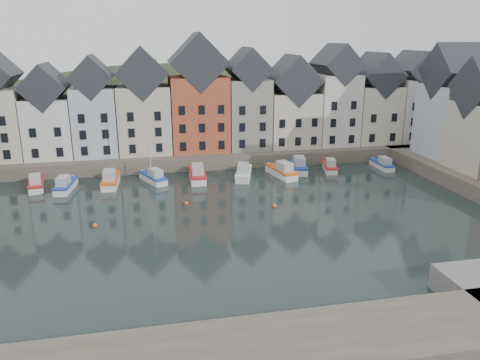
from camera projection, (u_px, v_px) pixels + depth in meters
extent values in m
plane|color=black|center=(232.00, 227.00, 48.69)|extent=(260.00, 260.00, 0.00)
cube|color=#4B443A|center=(198.00, 152.00, 76.49)|extent=(90.00, 16.00, 2.00)
ellipsoid|color=black|center=(187.00, 207.00, 106.39)|extent=(153.60, 70.40, 64.00)
sphere|color=black|center=(113.00, 92.00, 91.15)|extent=(5.77, 5.77, 5.77)
sphere|color=black|center=(288.00, 86.00, 108.03)|extent=(5.27, 5.27, 5.27)
sphere|color=black|center=(327.00, 90.00, 103.31)|extent=(5.07, 5.07, 5.07)
sphere|color=black|center=(249.00, 91.00, 100.86)|extent=(5.01, 5.01, 5.01)
sphere|color=black|center=(303.00, 87.00, 108.25)|extent=(5.21, 5.21, 5.21)
sphere|color=black|center=(190.00, 89.00, 101.57)|extent=(5.45, 5.45, 5.45)
sphere|color=black|center=(364.00, 95.00, 99.16)|extent=(4.49, 4.49, 4.49)
cube|color=silver|center=(50.00, 127.00, 68.83)|extent=(6.56, 8.00, 8.61)
cube|color=black|center=(46.00, 86.00, 67.09)|extent=(6.56, 8.16, 6.56)
cube|color=#B0BBC3|center=(96.00, 121.00, 69.89)|extent=(6.20, 8.00, 10.02)
cube|color=black|center=(92.00, 76.00, 67.97)|extent=(6.20, 8.16, 6.20)
cube|color=#BAAF9D|center=(144.00, 119.00, 71.25)|extent=(7.70, 8.00, 10.08)
cube|color=black|center=(141.00, 73.00, 69.22)|extent=(7.70, 8.16, 7.70)
cube|color=#A7492F|center=(199.00, 113.00, 72.69)|extent=(8.69, 8.00, 11.28)
cube|color=black|center=(197.00, 62.00, 70.42)|extent=(8.69, 8.16, 8.69)
cube|color=gray|center=(247.00, 113.00, 74.26)|extent=(6.43, 8.00, 10.78)
cube|color=black|center=(247.00, 68.00, 72.22)|extent=(6.43, 8.16, 6.43)
cube|color=beige|center=(291.00, 119.00, 76.00)|extent=(7.88, 8.00, 8.56)
cube|color=black|center=(292.00, 80.00, 74.18)|extent=(7.88, 8.16, 7.88)
cube|color=silver|center=(334.00, 109.00, 77.03)|extent=(6.50, 8.00, 11.27)
cube|color=black|center=(336.00, 64.00, 74.91)|extent=(6.50, 8.16, 6.50)
cube|color=beige|center=(372.00, 114.00, 78.67)|extent=(7.23, 8.00, 9.32)
cube|color=black|center=(376.00, 75.00, 76.79)|extent=(7.23, 8.16, 7.23)
cube|color=silver|center=(410.00, 110.00, 79.85)|extent=(6.18, 8.00, 10.32)
cube|color=black|center=(414.00, 69.00, 77.90)|extent=(6.18, 8.16, 6.18)
cube|color=#B0BBC3|center=(451.00, 121.00, 68.80)|extent=(7.47, 8.00, 10.38)
cube|color=black|center=(458.00, 71.00, 66.70)|extent=(7.62, 8.00, 8.00)
sphere|color=#DE591A|center=(186.00, 203.00, 55.36)|extent=(0.50, 0.50, 0.50)
sphere|color=#DE591A|center=(274.00, 206.00, 54.49)|extent=(0.50, 0.50, 0.50)
sphere|color=#DE591A|center=(95.00, 226.00, 48.74)|extent=(0.50, 0.50, 0.50)
cube|color=silver|center=(36.00, 186.00, 61.19)|extent=(2.73, 5.96, 1.05)
cube|color=red|center=(36.00, 182.00, 61.02)|extent=(2.85, 6.09, 0.24)
cube|color=#A1A5A9|center=(35.00, 179.00, 60.09)|extent=(1.73, 2.50, 1.15)
cube|color=silver|center=(66.00, 187.00, 60.58)|extent=(2.40, 5.95, 1.06)
cube|color=#203E96|center=(65.00, 183.00, 60.41)|extent=(2.51, 6.07, 0.24)
cube|color=#A1A5A9|center=(63.00, 181.00, 59.41)|extent=(1.61, 2.46, 1.16)
cube|color=silver|center=(111.00, 182.00, 62.60)|extent=(2.21, 6.45, 1.17)
cube|color=#DE591A|center=(111.00, 178.00, 62.41)|extent=(2.33, 6.58, 0.27)
cube|color=#A1A5A9|center=(109.00, 175.00, 61.33)|extent=(1.61, 2.61, 1.27)
cube|color=silver|center=(153.00, 179.00, 64.04)|extent=(3.76, 5.81, 1.03)
cube|color=#203E96|center=(153.00, 176.00, 63.87)|extent=(3.89, 5.95, 0.23)
cube|color=#A1A5A9|center=(155.00, 173.00, 63.05)|extent=(2.09, 2.58, 1.12)
cylinder|color=silver|center=(149.00, 141.00, 62.93)|extent=(0.13, 0.13, 10.28)
cube|color=silver|center=(197.00, 177.00, 65.06)|extent=(2.30, 6.77, 1.23)
cube|color=red|center=(197.00, 172.00, 64.87)|extent=(2.42, 6.91, 0.28)
cube|color=#A1A5A9|center=(198.00, 169.00, 63.72)|extent=(1.68, 2.74, 1.34)
cube|color=silver|center=(244.00, 175.00, 65.91)|extent=(3.54, 6.53, 1.15)
cube|color=silver|center=(244.00, 171.00, 65.72)|extent=(3.67, 6.68, 0.26)
cube|color=#A1A5A9|center=(243.00, 168.00, 64.65)|extent=(2.10, 2.81, 1.25)
cube|color=silver|center=(281.00, 174.00, 66.64)|extent=(3.18, 6.69, 1.18)
cube|color=#DE591A|center=(281.00, 169.00, 66.46)|extent=(3.31, 6.84, 0.27)
cube|color=#A1A5A9|center=(285.00, 166.00, 65.42)|extent=(1.99, 2.82, 1.29)
cube|color=silver|center=(298.00, 168.00, 69.39)|extent=(3.13, 6.80, 1.20)
cube|color=#203E96|center=(298.00, 164.00, 69.19)|extent=(3.26, 6.94, 0.27)
cube|color=#A1A5A9|center=(299.00, 161.00, 68.06)|extent=(1.98, 2.85, 1.31)
cube|color=silver|center=(330.00, 168.00, 69.56)|extent=(2.91, 5.60, 0.98)
cube|color=red|center=(330.00, 165.00, 69.41)|extent=(3.02, 5.72, 0.22)
cube|color=#A1A5A9|center=(331.00, 163.00, 68.48)|extent=(1.75, 2.39, 1.07)
cube|color=silver|center=(382.00, 166.00, 70.79)|extent=(1.59, 5.23, 0.96)
cube|color=#203E96|center=(382.00, 163.00, 70.64)|extent=(1.68, 5.33, 0.22)
cube|color=#A1A5A9|center=(385.00, 161.00, 69.75)|extent=(1.23, 2.09, 1.04)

